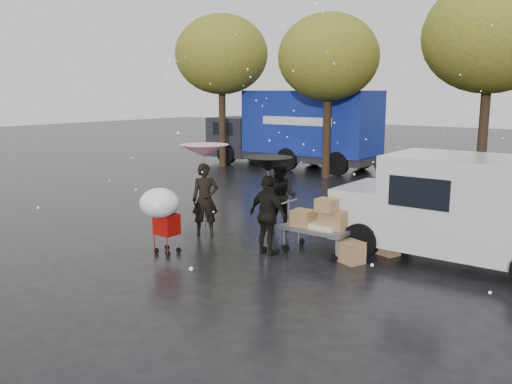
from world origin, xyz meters
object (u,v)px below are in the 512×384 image
Objects in this scene: person_black at (268,215)px; vendor_cart at (320,221)px; white_van at (465,208)px; person_pink at (205,200)px; blue_truck at (295,129)px; shopping_cart at (161,207)px.

person_black reaches higher than vendor_cart.
white_van is (3.54, 1.90, 0.29)m from person_black.
person_pink reaches higher than person_black.
white_van is (2.65, 1.20, 0.43)m from vendor_cart.
person_pink is 3.06m from vendor_cart.
vendor_cart is at bearing -155.65° from white_van.
blue_truck is (-10.50, 10.01, 0.60)m from white_van.
blue_truck reaches higher than person_pink.
white_van is at bearing 24.35° from vendor_cart.
white_van is at bearing 31.66° from shopping_cart.
person_pink is 5.90m from white_van.
white_van is 0.59× the size of blue_truck.
person_pink is 1.16× the size of vendor_cart.
person_black is 2.29m from shopping_cart.
blue_truck is (-5.16, 13.31, 0.69)m from shopping_cart.
person_black is at bearing -141.76° from vendor_cart.
person_pink is 1.84m from shopping_cart.
white_van is 14.52m from blue_truck.
white_van reaches higher than vendor_cart.
vendor_cart is at bearing -55.01° from blue_truck.
white_van is at bearing -43.63° from blue_truck.
white_van is at bearing -29.96° from person_pink.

